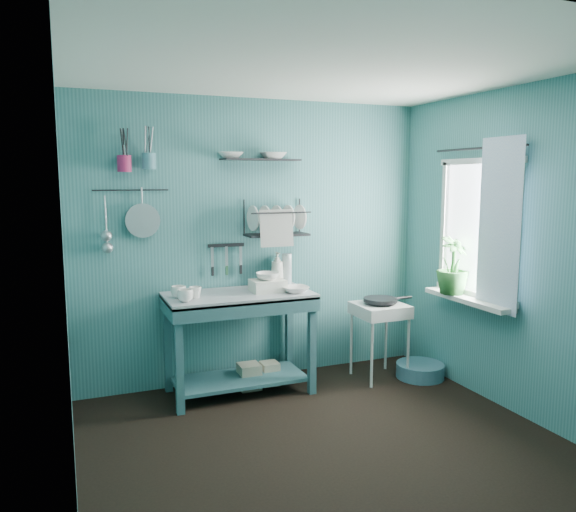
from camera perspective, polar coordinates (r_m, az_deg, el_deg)
name	(u,v)px	position (r m, az deg, el deg)	size (l,w,h in m)	color
floor	(328,447)	(4.04, 4.08, -18.78)	(3.20, 3.20, 0.00)	black
ceiling	(332,66)	(3.67, 4.48, 18.69)	(3.20, 3.20, 0.00)	silver
wall_back	(256,242)	(5.03, -3.30, 1.48)	(3.20, 3.20, 0.00)	#377172
wall_front	(494,319)	(2.42, 20.22, -5.99)	(3.20, 3.20, 0.00)	#377172
wall_left	(65,282)	(3.28, -21.69, -2.51)	(3.00, 3.00, 0.00)	#377172
wall_right	(520,253)	(4.58, 22.53, 0.26)	(3.00, 3.00, 0.00)	#377172
work_counter	(239,343)	(4.81, -4.96, -8.82)	(1.22, 0.61, 0.86)	#2E5B60
mug_left	(185,296)	(4.42, -10.39, -3.99)	(0.12, 0.12, 0.10)	white
mug_mid	(195,293)	(4.54, -9.41, -3.68)	(0.10, 0.10, 0.09)	white
mug_right	(179,292)	(4.57, -11.05, -3.61)	(0.12, 0.12, 0.10)	white
wash_tub	(268,286)	(4.75, -2.07, -3.02)	(0.28, 0.22, 0.10)	silver
tub_bowl	(268,276)	(4.73, -2.08, -2.07)	(0.20, 0.20, 0.06)	white
soap_bottle	(277,269)	(4.99, -1.10, -1.32)	(0.12, 0.12, 0.30)	silver
water_bottle	(287,269)	(5.05, -0.12, -1.33)	(0.09, 0.09, 0.28)	#A5B4B8
counter_bowl	(295,289)	(4.71, 0.76, -3.41)	(0.22, 0.22, 0.05)	white
hotplate_stand	(379,341)	(5.21, 9.26, -8.53)	(0.43, 0.43, 0.69)	silver
frying_pan	(380,300)	(5.12, 9.35, -4.42)	(0.30, 0.30, 0.04)	black
knife_strip	(226,245)	(4.92, -6.31, 1.10)	(0.32, 0.02, 0.03)	black
dish_rack	(277,218)	(4.94, -1.16, 3.91)	(0.55, 0.24, 0.32)	black
upper_shelf	(261,160)	(4.91, -2.76, 9.75)	(0.70, 0.18, 0.01)	black
shelf_bowl_left	(231,155)	(4.83, -5.84, 10.22)	(0.21, 0.21, 0.05)	white
shelf_bowl_right	(273,153)	(4.95, -1.50, 10.45)	(0.23, 0.23, 0.06)	white
utensil_cup_magenta	(124,164)	(4.68, -16.30, 9.00)	(0.11, 0.11, 0.13)	#AC1F52
utensil_cup_teal	(149,161)	(4.70, -13.94, 9.34)	(0.11, 0.11, 0.13)	teal
colander	(143,221)	(4.74, -14.54, 3.50)	(0.28, 0.28, 0.03)	#ABAFB3
ladle_outer	(105,214)	(4.71, -18.07, 4.04)	(0.01, 0.01, 0.30)	#ABAFB3
ladle_inner	(106,227)	(4.72, -17.99, 2.87)	(0.01, 0.01, 0.30)	#ABAFB3
hook_rail	(131,190)	(4.73, -15.68, 6.46)	(0.01, 0.01, 0.60)	black
window_glass	(479,229)	(4.89, 18.80, 2.65)	(1.10, 1.10, 0.00)	white
windowsill	(467,299)	(4.92, 17.75, -4.23)	(0.16, 0.95, 0.04)	silver
curtain	(499,226)	(4.62, 20.64, 2.91)	(1.35, 1.35, 0.00)	white
curtain_rod	(478,148)	(4.84, 18.74, 10.32)	(0.02, 0.02, 1.05)	black
potted_plant	(453,265)	(4.98, 16.42, -0.91)	(0.28, 0.28, 0.49)	#255D26
storage_tin_large	(249,376)	(4.98, -3.97, -12.09)	(0.18, 0.18, 0.22)	gray
storage_tin_small	(270,373)	(5.07, -1.88, -11.82)	(0.15, 0.15, 0.20)	gray
floor_basin	(420,370)	(5.38, 13.27, -11.25)	(0.43, 0.43, 0.13)	#427183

